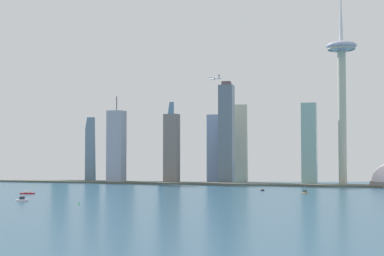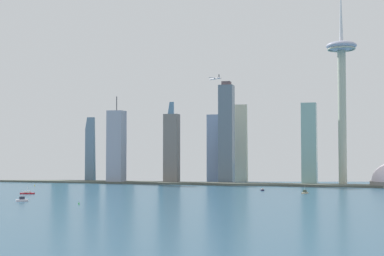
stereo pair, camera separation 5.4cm
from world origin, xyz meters
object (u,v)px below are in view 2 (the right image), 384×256
at_px(skyscraper_6, 93,149).
at_px(channel_buoy_1, 35,185).
at_px(skyscraper_8, 120,134).
at_px(skyscraper_10, 227,134).
at_px(observation_tower, 342,76).
at_px(skyscraper_1, 215,149).
at_px(skyscraper_3, 309,144).
at_px(skyscraper_11, 165,138).
at_px(skyscraper_9, 172,142).
at_px(boat_4, 262,190).
at_px(airplane, 215,79).
at_px(skyscraper_7, 60,148).
at_px(boat_5, 27,193).
at_px(skyscraper_5, 116,147).
at_px(boat_3, 305,192).
at_px(channel_buoy_0, 79,203).
at_px(skyscraper_2, 172,149).
at_px(skyscraper_4, 129,146).
at_px(boat_2, 22,200).
at_px(skyscraper_0, 241,143).

distance_m(skyscraper_6, channel_buoy_1, 171.99).
height_order(skyscraper_8, skyscraper_10, skyscraper_10).
bearing_deg(observation_tower, skyscraper_1, 170.22).
bearing_deg(skyscraper_3, skyscraper_6, 178.32).
bearing_deg(observation_tower, skyscraper_11, 165.85).
relative_size(observation_tower, skyscraper_6, 2.67).
distance_m(observation_tower, skyscraper_9, 314.67).
height_order(skyscraper_9, skyscraper_10, skyscraper_10).
xyz_separation_m(observation_tower, skyscraper_3, (-50.39, 1.54, -105.27)).
relative_size(skyscraper_1, boat_4, 8.90).
bearing_deg(airplane, skyscraper_7, 32.71).
distance_m(skyscraper_3, boat_5, 437.08).
bearing_deg(boat_5, skyscraper_7, 100.63).
bearing_deg(skyscraper_5, boat_4, -24.86).
bearing_deg(boat_4, boat_3, 39.04).
distance_m(skyscraper_11, channel_buoy_0, 503.67).
distance_m(skyscraper_10, boat_5, 365.24).
relative_size(boat_4, boat_5, 0.74).
height_order(skyscraper_2, boat_4, skyscraper_2).
bearing_deg(skyscraper_8, skyscraper_11, 30.86).
distance_m(skyscraper_5, skyscraper_10, 184.53).
xyz_separation_m(skyscraper_8, channel_buoy_0, (152.82, -448.70, -82.61)).
relative_size(skyscraper_4, skyscraper_10, 0.75).
height_order(skyscraper_11, boat_4, skyscraper_11).
bearing_deg(airplane, boat_3, 164.28).
bearing_deg(channel_buoy_1, skyscraper_9, 53.43).
relative_size(skyscraper_6, channel_buoy_1, 43.94).
height_order(skyscraper_11, boat_2, skyscraper_11).
xyz_separation_m(skyscraper_3, skyscraper_10, (-134.89, 9.09, 18.25)).
xyz_separation_m(skyscraper_2, channel_buoy_0, (38.92, -398.57, -55.97)).
relative_size(skyscraper_6, skyscraper_9, 0.84).
xyz_separation_m(skyscraper_1, channel_buoy_0, (-22.70, -447.64, -56.55)).
xyz_separation_m(skyscraper_10, boat_5, (-176.48, -309.32, -81.05)).
xyz_separation_m(skyscraper_6, airplane, (226.56, -12.80, 115.33)).
distance_m(skyscraper_7, skyscraper_10, 305.86).
bearing_deg(boat_5, skyscraper_11, 71.07).
height_order(observation_tower, boat_3, observation_tower).
distance_m(skyscraper_7, channel_buoy_0, 495.67).
bearing_deg(skyscraper_5, channel_buoy_1, -124.32).
bearing_deg(skyscraper_11, skyscraper_9, -49.80).
bearing_deg(skyscraper_6, skyscraper_0, 14.70).
bearing_deg(airplane, skyscraper_2, 44.54).
distance_m(skyscraper_5, skyscraper_11, 122.15).
height_order(skyscraper_9, boat_5, skyscraper_9).
bearing_deg(boat_2, skyscraper_8, -116.55).
xyz_separation_m(skyscraper_2, boat_4, (173.34, -141.10, -56.16)).
distance_m(skyscraper_5, boat_4, 297.01).
distance_m(skyscraper_2, channel_buoy_0, 404.36).
distance_m(skyscraper_6, skyscraper_9, 141.65).
bearing_deg(channel_buoy_0, skyscraper_3, 66.02).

